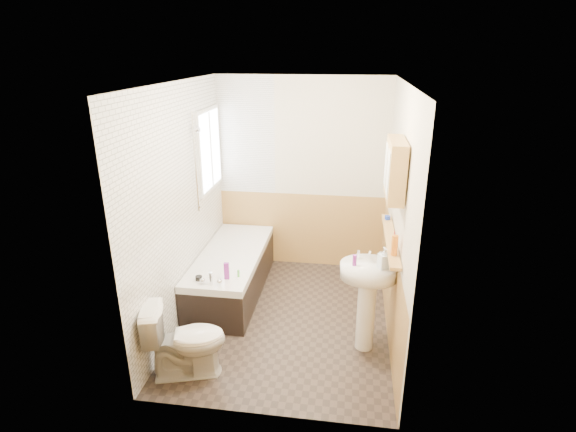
% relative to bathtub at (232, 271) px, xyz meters
% --- Properties ---
extents(floor, '(2.80, 2.80, 0.00)m').
position_rel_bathtub_xyz_m(floor, '(0.73, -0.48, -0.28)').
color(floor, '#2E2520').
rests_on(floor, ground).
extents(ceiling, '(2.80, 2.80, 0.00)m').
position_rel_bathtub_xyz_m(ceiling, '(0.73, -0.48, 2.22)').
color(ceiling, white).
rests_on(ceiling, ground).
extents(wall_back, '(2.20, 0.02, 2.50)m').
position_rel_bathtub_xyz_m(wall_back, '(0.73, 0.93, 0.97)').
color(wall_back, beige).
rests_on(wall_back, ground).
extents(wall_front, '(2.20, 0.02, 2.50)m').
position_rel_bathtub_xyz_m(wall_front, '(0.73, -1.89, 0.97)').
color(wall_front, beige).
rests_on(wall_front, ground).
extents(wall_left, '(0.02, 2.80, 2.50)m').
position_rel_bathtub_xyz_m(wall_left, '(-0.38, -0.48, 0.97)').
color(wall_left, beige).
rests_on(wall_left, ground).
extents(wall_right, '(0.02, 2.80, 2.50)m').
position_rel_bathtub_xyz_m(wall_right, '(1.84, -0.48, 0.97)').
color(wall_right, beige).
rests_on(wall_right, ground).
extents(wainscot_right, '(0.01, 2.80, 1.00)m').
position_rel_bathtub_xyz_m(wainscot_right, '(1.82, -0.48, 0.22)').
color(wainscot_right, tan).
rests_on(wainscot_right, wall_right).
extents(wainscot_front, '(2.20, 0.01, 1.00)m').
position_rel_bathtub_xyz_m(wainscot_front, '(0.73, -1.87, 0.22)').
color(wainscot_front, tan).
rests_on(wainscot_front, wall_front).
extents(wainscot_back, '(2.20, 0.01, 1.00)m').
position_rel_bathtub_xyz_m(wainscot_back, '(0.73, 0.91, 0.22)').
color(wainscot_back, tan).
rests_on(wainscot_back, wall_back).
extents(tile_cladding_left, '(0.01, 2.80, 2.50)m').
position_rel_bathtub_xyz_m(tile_cladding_left, '(-0.36, -0.48, 0.97)').
color(tile_cladding_left, white).
rests_on(tile_cladding_left, wall_left).
extents(tile_return_back, '(0.75, 0.01, 1.50)m').
position_rel_bathtub_xyz_m(tile_return_back, '(0.01, 0.90, 1.47)').
color(tile_return_back, white).
rests_on(tile_return_back, wall_back).
extents(window, '(0.03, 0.79, 0.99)m').
position_rel_bathtub_xyz_m(window, '(-0.33, 0.47, 1.37)').
color(window, white).
rests_on(window, wall_left).
extents(bathtub, '(0.70, 1.77, 0.67)m').
position_rel_bathtub_xyz_m(bathtub, '(0.00, 0.00, 0.00)').
color(bathtub, black).
rests_on(bathtub, floor).
extents(shower_riser, '(0.10, 0.07, 1.10)m').
position_rel_bathtub_xyz_m(shower_riser, '(-0.31, -0.11, 1.45)').
color(shower_riser, silver).
rests_on(shower_riser, wall_left).
extents(toilet, '(0.80, 0.58, 0.70)m').
position_rel_bathtub_xyz_m(toilet, '(-0.03, -1.48, 0.07)').
color(toilet, white).
rests_on(toilet, floor).
extents(sink, '(0.54, 0.43, 1.03)m').
position_rel_bathtub_xyz_m(sink, '(1.57, -0.87, 0.38)').
color(sink, white).
rests_on(sink, floor).
extents(pine_shelf, '(0.10, 1.30, 0.03)m').
position_rel_bathtub_xyz_m(pine_shelf, '(1.77, -0.59, 0.79)').
color(pine_shelf, tan).
rests_on(pine_shelf, wall_right).
extents(medicine_cabinet, '(0.15, 0.58, 0.52)m').
position_rel_bathtub_xyz_m(medicine_cabinet, '(1.74, -0.75, 1.52)').
color(medicine_cabinet, tan).
rests_on(medicine_cabinet, wall_right).
extents(foam_can, '(0.07, 0.07, 0.18)m').
position_rel_bathtub_xyz_m(foam_can, '(1.77, -0.98, 0.90)').
color(foam_can, orange).
rests_on(foam_can, pine_shelf).
extents(green_bottle, '(0.05, 0.05, 0.21)m').
position_rel_bathtub_xyz_m(green_bottle, '(1.77, -0.89, 0.91)').
color(green_bottle, maroon).
rests_on(green_bottle, pine_shelf).
extents(black_jar, '(0.07, 0.07, 0.04)m').
position_rel_bathtub_xyz_m(black_jar, '(1.77, -0.09, 0.82)').
color(black_jar, '#19339E').
rests_on(black_jar, pine_shelf).
extents(soap_bottle, '(0.17, 0.22, 0.09)m').
position_rel_bathtub_xyz_m(soap_bottle, '(1.69, -0.93, 0.69)').
color(soap_bottle, silver).
rests_on(soap_bottle, sink).
extents(clear_bottle, '(0.05, 0.05, 0.10)m').
position_rel_bathtub_xyz_m(clear_bottle, '(1.43, -0.92, 0.70)').
color(clear_bottle, purple).
rests_on(clear_bottle, sink).
extents(blue_gel, '(0.05, 0.04, 0.18)m').
position_rel_bathtub_xyz_m(blue_gel, '(0.13, -0.64, 0.34)').
color(blue_gel, purple).
rests_on(blue_gel, bathtub).
extents(cream_jar, '(0.09, 0.09, 0.05)m').
position_rel_bathtub_xyz_m(cream_jar, '(-0.16, -0.71, 0.28)').
color(cream_jar, black).
rests_on(cream_jar, bathtub).
extents(orange_bottle, '(0.03, 0.03, 0.08)m').
position_rel_bathtub_xyz_m(orange_bottle, '(0.24, -0.58, 0.29)').
color(orange_bottle, '#59C647').
rests_on(orange_bottle, bathtub).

